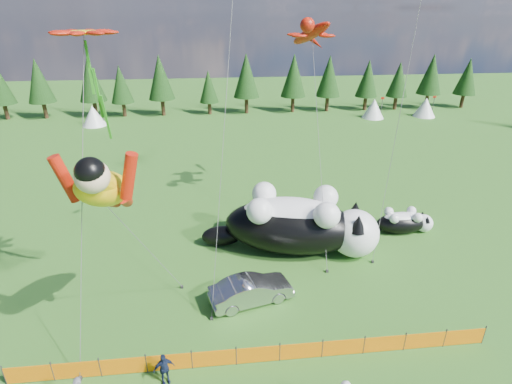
# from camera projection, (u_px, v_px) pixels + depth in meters

# --- Properties ---
(ground) EXTENTS (160.00, 160.00, 0.00)m
(ground) POSITION_uv_depth(u_px,v_px,m) (252.00, 317.00, 21.14)
(ground) COLOR #0D3C0A
(ground) RESTS_ON ground
(safety_fence) EXTENTS (22.06, 0.06, 1.10)m
(safety_fence) POSITION_uv_depth(u_px,v_px,m) (258.00, 355.00, 18.23)
(safety_fence) COLOR #262626
(safety_fence) RESTS_ON ground
(tree_line) EXTENTS (90.00, 4.00, 8.00)m
(tree_line) POSITION_uv_depth(u_px,v_px,m) (222.00, 87.00, 60.07)
(tree_line) COLOR black
(tree_line) RESTS_ON ground
(festival_tents) EXTENTS (50.00, 3.20, 2.80)m
(festival_tents) POSITION_uv_depth(u_px,v_px,m) (300.00, 110.00, 57.72)
(festival_tents) COLOR white
(festival_tents) RESTS_ON ground
(cat_large) EXTENTS (11.68, 6.10, 4.27)m
(cat_large) POSITION_uv_depth(u_px,v_px,m) (299.00, 224.00, 26.19)
(cat_large) COLOR black
(cat_large) RESTS_ON ground
(cat_small) EXTENTS (4.89, 1.81, 1.77)m
(cat_small) POSITION_uv_depth(u_px,v_px,m) (404.00, 222.00, 28.86)
(cat_small) COLOR black
(cat_small) RESTS_ON ground
(car) EXTENTS (4.87, 2.77, 1.52)m
(car) POSITION_uv_depth(u_px,v_px,m) (251.00, 290.00, 21.97)
(car) COLOR #ABABB0
(car) RESTS_ON ground
(spectator_c) EXTENTS (1.03, 0.75, 1.58)m
(spectator_c) POSITION_uv_depth(u_px,v_px,m) (164.00, 369.00, 17.16)
(spectator_c) COLOR #151E39
(spectator_c) RESTS_ON ground
(superhero_kite) EXTENTS (5.28, 6.53, 10.94)m
(superhero_kite) POSITION_uv_depth(u_px,v_px,m) (104.00, 189.00, 16.42)
(superhero_kite) COLOR yellow
(superhero_kite) RESTS_ON ground
(gecko_kite) EXTENTS (5.14, 13.24, 16.29)m
(gecko_kite) POSITION_uv_depth(u_px,v_px,m) (311.00, 34.00, 27.93)
(gecko_kite) COLOR #B41809
(gecko_kite) RESTS_ON ground
(flower_kite) EXTENTS (3.61, 6.59, 14.69)m
(flower_kite) POSITION_uv_depth(u_px,v_px,m) (84.00, 37.00, 16.15)
(flower_kite) COLOR #B41809
(flower_kite) RESTS_ON ground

